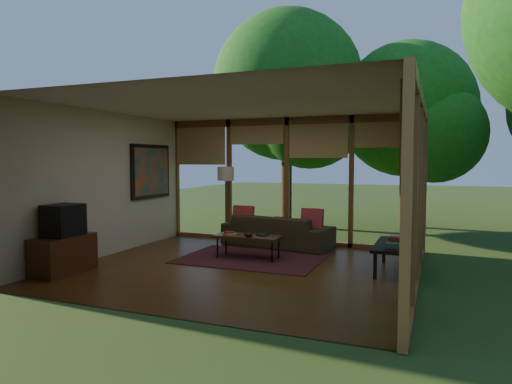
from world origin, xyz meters
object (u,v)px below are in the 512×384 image
at_px(television, 63,220).
at_px(side_console, 395,246).
at_px(sofa, 277,231).
at_px(media_cabinet, 63,255).
at_px(floor_lamp, 226,178).
at_px(coffee_table, 248,237).

relative_size(television, side_console, 0.39).
distance_m(sofa, media_cabinet, 4.15).
bearing_deg(sofa, side_console, 160.16).
bearing_deg(sofa, television, 62.75).
xyz_separation_m(sofa, floor_lamp, (-1.23, 0.12, 1.08)).
bearing_deg(floor_lamp, television, -108.60).
distance_m(sofa, coffee_table, 1.29).
bearing_deg(coffee_table, media_cabinet, -137.80).
distance_m(floor_lamp, coffee_table, 2.05).
distance_m(media_cabinet, television, 0.55).
distance_m(media_cabinet, floor_lamp, 3.84).
xyz_separation_m(television, floor_lamp, (1.17, 3.48, 0.56)).
distance_m(sofa, side_console, 2.77).
relative_size(media_cabinet, floor_lamp, 0.61).
bearing_deg(coffee_table, television, -137.55).
bearing_deg(side_console, coffee_table, 179.36).
height_order(television, floor_lamp, floor_lamp).
relative_size(television, floor_lamp, 0.33).
distance_m(sofa, television, 4.17).
relative_size(sofa, floor_lamp, 1.36).
relative_size(media_cabinet, television, 1.82).
height_order(sofa, floor_lamp, floor_lamp).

